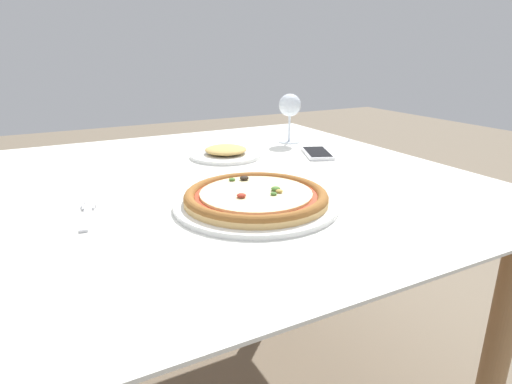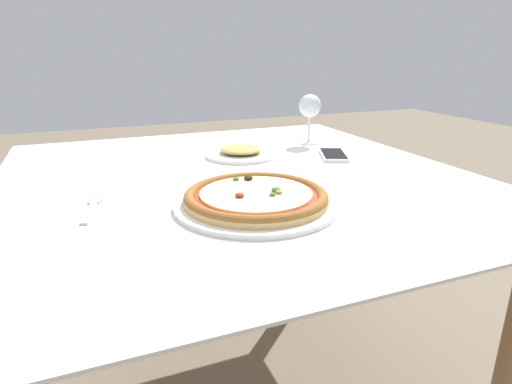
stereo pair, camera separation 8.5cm
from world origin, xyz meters
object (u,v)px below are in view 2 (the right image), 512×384
(wine_glass_far_left, at_px, (310,108))
(side_plate, at_px, (241,152))
(dining_table, at_px, (238,205))
(pizza_plate, at_px, (256,198))
(fork, at_px, (92,207))
(cell_phone, at_px, (333,155))

(wine_glass_far_left, xyz_separation_m, side_plate, (-0.27, -0.09, -0.11))
(dining_table, xyz_separation_m, pizza_plate, (-0.04, -0.22, 0.10))
(pizza_plate, relative_size, fork, 1.94)
(dining_table, height_order, pizza_plate, pizza_plate)
(fork, xyz_separation_m, wine_glass_far_left, (0.69, 0.38, 0.11))
(cell_phone, bearing_deg, wine_glass_far_left, 83.37)
(pizza_plate, distance_m, wine_glass_far_left, 0.63)
(dining_table, bearing_deg, pizza_plate, -99.96)
(pizza_plate, distance_m, side_plate, 0.42)
(wine_glass_far_left, distance_m, cell_phone, 0.22)
(fork, relative_size, wine_glass_far_left, 1.06)
(dining_table, bearing_deg, wine_glass_far_left, 37.78)
(dining_table, distance_m, cell_phone, 0.34)
(dining_table, height_order, cell_phone, cell_phone)
(fork, xyz_separation_m, side_plate, (0.42, 0.29, 0.01))
(fork, relative_size, cell_phone, 1.06)
(fork, distance_m, side_plate, 0.51)
(dining_table, relative_size, side_plate, 5.66)
(cell_phone, height_order, side_plate, side_plate)
(side_plate, bearing_deg, wine_glass_far_left, 17.79)
(dining_table, height_order, wine_glass_far_left, wine_glass_far_left)
(pizza_plate, bearing_deg, wine_glass_far_left, 51.81)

